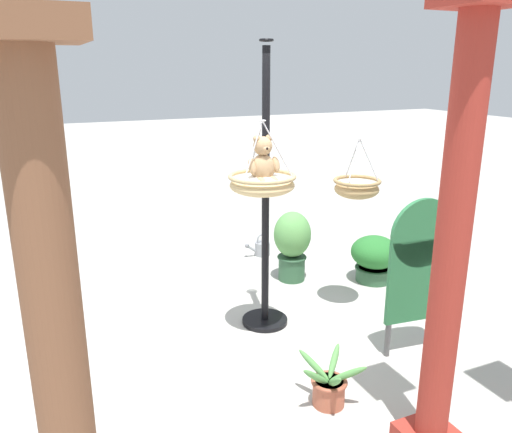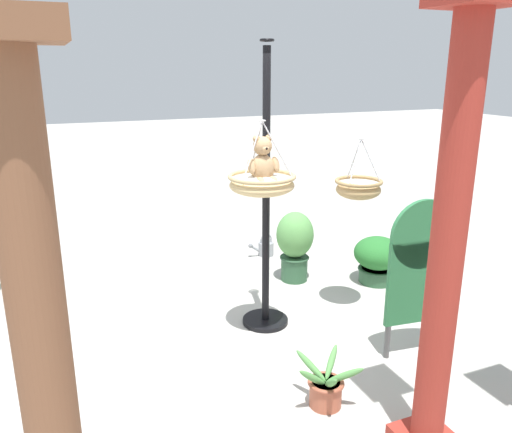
% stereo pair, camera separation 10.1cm
% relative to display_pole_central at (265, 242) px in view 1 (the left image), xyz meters
% --- Properties ---
extents(ground_plane, '(40.00, 40.00, 0.00)m').
position_rel_display_pole_central_xyz_m(ground_plane, '(0.17, 0.07, -0.83)').
color(ground_plane, '#ADAAA3').
extents(display_pole_central, '(0.44, 0.44, 2.62)m').
position_rel_display_pole_central_xyz_m(display_pole_central, '(0.00, 0.00, 0.00)').
color(display_pole_central, black).
rests_on(display_pole_central, ground).
extents(hanging_basket_with_teddy, '(0.57, 0.57, 0.63)m').
position_rel_display_pole_central_xyz_m(hanging_basket_with_teddy, '(0.15, 0.25, 0.62)').
color(hanging_basket_with_teddy, tan).
extents(teddy_bear, '(0.28, 0.24, 0.41)m').
position_rel_display_pole_central_xyz_m(teddy_bear, '(0.15, 0.27, 0.80)').
color(teddy_bear, tan).
extents(hanging_basket_left_high, '(0.45, 0.45, 0.58)m').
position_rel_display_pole_central_xyz_m(hanging_basket_left_high, '(-0.92, 0.10, 0.45)').
color(hanging_basket_left_high, tan).
extents(greenhouse_pillar_right, '(0.38, 0.38, 2.56)m').
position_rel_display_pole_central_xyz_m(greenhouse_pillar_right, '(1.89, 2.29, 0.40)').
color(greenhouse_pillar_right, brown).
rests_on(greenhouse_pillar_right, ground).
extents(greenhouse_pillar_far_back, '(0.38, 0.38, 2.78)m').
position_rel_display_pole_central_xyz_m(greenhouse_pillar_far_back, '(-0.26, 1.97, 0.51)').
color(greenhouse_pillar_far_back, '#9E2D23').
rests_on(greenhouse_pillar_far_back, ground).
extents(potted_plant_fern_front, '(0.43, 0.43, 0.82)m').
position_rel_display_pole_central_xyz_m(potted_plant_fern_front, '(-0.73, -0.82, -0.38)').
color(potted_plant_fern_front, '#2D5638').
rests_on(potted_plant_fern_front, ground).
extents(potted_plant_tall_leafy, '(0.48, 0.50, 0.38)m').
position_rel_display_pole_central_xyz_m(potted_plant_tall_leafy, '(0.10, 1.32, -0.68)').
color(potted_plant_tall_leafy, '#AD563D').
rests_on(potted_plant_tall_leafy, ground).
extents(potted_plant_small_succulent, '(0.54, 0.54, 0.54)m').
position_rel_display_pole_central_xyz_m(potted_plant_small_succulent, '(-1.58, -0.40, -0.54)').
color(potted_plant_small_succulent, '#2D5638').
rests_on(potted_plant_small_succulent, ground).
extents(display_sign_board, '(0.59, 0.11, 1.38)m').
position_rel_display_pole_central_xyz_m(display_sign_board, '(-0.96, 0.99, -0.01)').
color(display_sign_board, '#286B3D').
rests_on(display_sign_board, ground).
extents(watering_can, '(0.35, 0.20, 0.30)m').
position_rel_display_pole_central_xyz_m(watering_can, '(-0.74, -1.68, -0.73)').
color(watering_can, gray).
rests_on(watering_can, ground).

